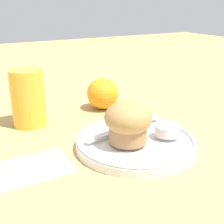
{
  "coord_description": "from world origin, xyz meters",
  "views": [
    {
      "loc": [
        -0.27,
        -0.42,
        0.25
      ],
      "look_at": [
        -0.01,
        0.03,
        0.06
      ],
      "focal_mm": 50.0,
      "sensor_mm": 36.0,
      "label": 1
    }
  ],
  "objects_px": {
    "muffin": "(128,122)",
    "butter_knife": "(125,128)",
    "juice_glass": "(28,98)",
    "orange_fruit": "(103,94)"
  },
  "relations": [
    {
      "from": "butter_knife",
      "to": "juice_glass",
      "type": "distance_m",
      "value": 0.21
    },
    {
      "from": "muffin",
      "to": "orange_fruit",
      "type": "bearing_deg",
      "value": 72.48
    },
    {
      "from": "butter_knife",
      "to": "orange_fruit",
      "type": "height_order",
      "value": "orange_fruit"
    },
    {
      "from": "muffin",
      "to": "juice_glass",
      "type": "xyz_separation_m",
      "value": [
        -0.11,
        0.21,
        0.0
      ]
    },
    {
      "from": "muffin",
      "to": "butter_knife",
      "type": "distance_m",
      "value": 0.06
    },
    {
      "from": "muffin",
      "to": "orange_fruit",
      "type": "height_order",
      "value": "muffin"
    },
    {
      "from": "butter_knife",
      "to": "orange_fruit",
      "type": "relative_size",
      "value": 2.44
    },
    {
      "from": "orange_fruit",
      "to": "juice_glass",
      "type": "relative_size",
      "value": 0.64
    },
    {
      "from": "butter_knife",
      "to": "juice_glass",
      "type": "relative_size",
      "value": 1.56
    },
    {
      "from": "muffin",
      "to": "butter_knife",
      "type": "height_order",
      "value": "muffin"
    }
  ]
}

